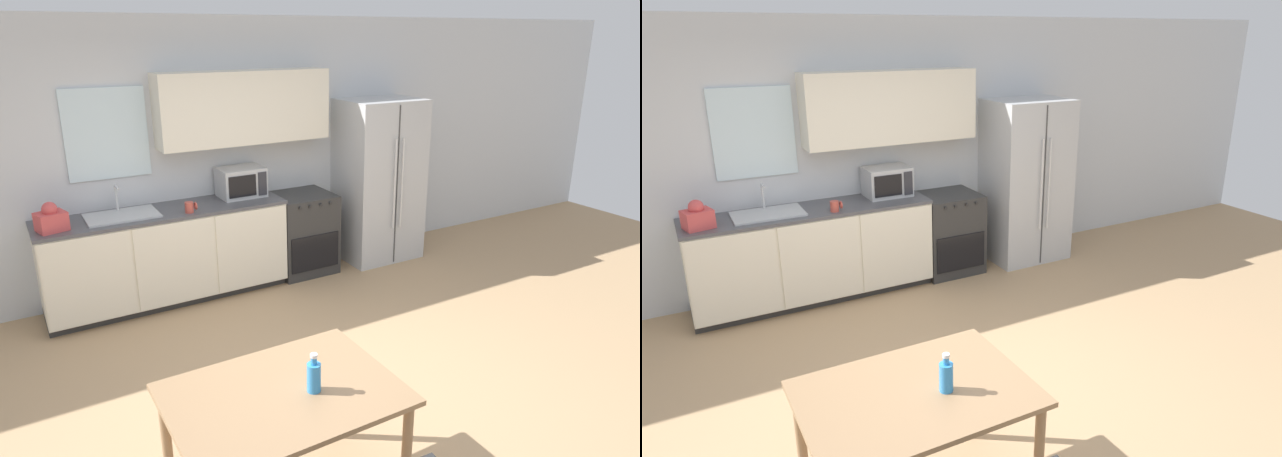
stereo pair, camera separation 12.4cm
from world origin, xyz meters
The scene contains 11 objects.
ground_plane centered at (0.00, 0.00, 0.00)m, with size 12.00×12.00×0.00m, color tan.
wall_back centered at (0.07, 2.39, 1.43)m, with size 12.00×0.38×2.70m.
kitchen_counter centered at (-0.45, 2.10, 0.47)m, with size 2.33×0.61×0.93m.
oven_range centered at (1.04, 2.10, 0.44)m, with size 0.65×0.61×0.88m.
refrigerator centered at (2.02, 2.06, 0.92)m, with size 0.89×0.72×1.84m.
kitchen_sink centered at (-0.84, 2.11, 0.95)m, with size 0.64×0.42×0.26m.
microwave centered at (0.38, 2.19, 1.08)m, with size 0.45×0.35×0.30m.
coffee_mug centered at (-0.25, 1.91, 0.98)m, with size 0.11×0.08×0.10m.
grocery_bag_0 centered at (-1.44, 2.00, 1.04)m, with size 0.27×0.25×0.25m.
dining_table centered at (-0.67, -0.84, 0.66)m, with size 1.20×0.87×0.76m.
drink_bottle centered at (-0.52, -0.91, 0.85)m, with size 0.07×0.07×0.22m.
Camera 2 is at (-1.67, -3.18, 2.54)m, focal length 32.00 mm.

